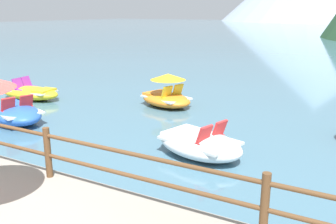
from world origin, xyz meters
name	(u,v)px	position (x,y,z in m)	size (l,w,h in m)	color
ground_plane	(323,44)	(0.00, 40.00, 0.00)	(200.00, 200.00, 0.00)	#477084
dock_railing	(47,147)	(0.00, 1.55, 0.98)	(23.92, 0.12, 0.95)	brown
pedal_boat_0	(166,95)	(-1.47, 8.58, 0.42)	(2.43, 1.94, 1.21)	orange
pedal_boat_1	(31,93)	(-6.67, 6.94, 0.27)	(2.66, 1.39, 0.85)	yellow
pedal_boat_2	(200,143)	(1.59, 4.76, 0.31)	(2.54, 1.94, 0.90)	white
pedal_boat_3	(13,113)	(-4.62, 4.48, 0.31)	(2.77, 2.03, 0.91)	blue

